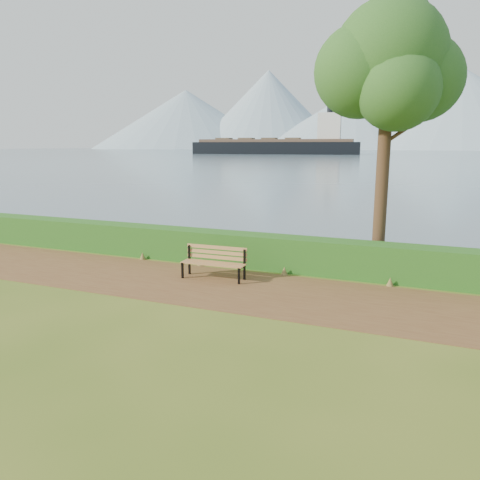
% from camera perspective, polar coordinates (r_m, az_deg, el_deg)
% --- Properties ---
extents(ground, '(140.00, 140.00, 0.00)m').
position_cam_1_polar(ground, '(12.24, -4.66, -5.89)').
color(ground, '#435E1A').
rests_on(ground, ground).
extents(path, '(40.00, 3.40, 0.01)m').
position_cam_1_polar(path, '(12.50, -4.03, -5.49)').
color(path, brown).
rests_on(path, ground).
extents(hedge, '(32.00, 0.85, 1.00)m').
position_cam_1_polar(hedge, '(14.39, 0.01, -1.13)').
color(hedge, '#194E16').
rests_on(hedge, ground).
extents(water, '(700.00, 510.00, 0.00)m').
position_cam_1_polar(water, '(270.46, 21.62, 9.97)').
color(water, slate).
rests_on(water, ground).
extents(mountains, '(585.00, 190.00, 70.00)m').
position_cam_1_polar(mountains, '(417.38, 21.04, 14.10)').
color(mountains, '#8099AB').
rests_on(mountains, ground).
extents(bench, '(1.82, 0.60, 0.90)m').
position_cam_1_polar(bench, '(12.98, -3.13, -2.48)').
color(bench, black).
rests_on(bench, ground).
extents(tree, '(3.95, 3.24, 7.80)m').
position_cam_1_polar(tree, '(14.12, 17.67, 19.73)').
color(tree, '#372616').
rests_on(tree, ground).
extents(cargo_ship, '(65.82, 18.88, 19.74)m').
position_cam_1_polar(cargo_ship, '(187.00, 5.00, 11.28)').
color(cargo_ship, black).
rests_on(cargo_ship, ground).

